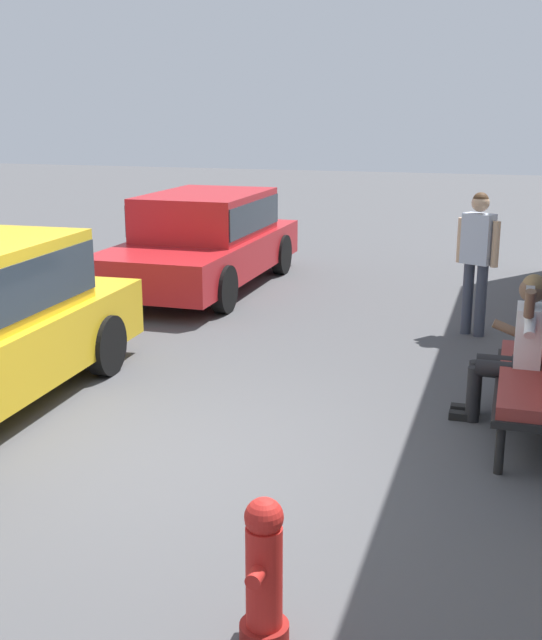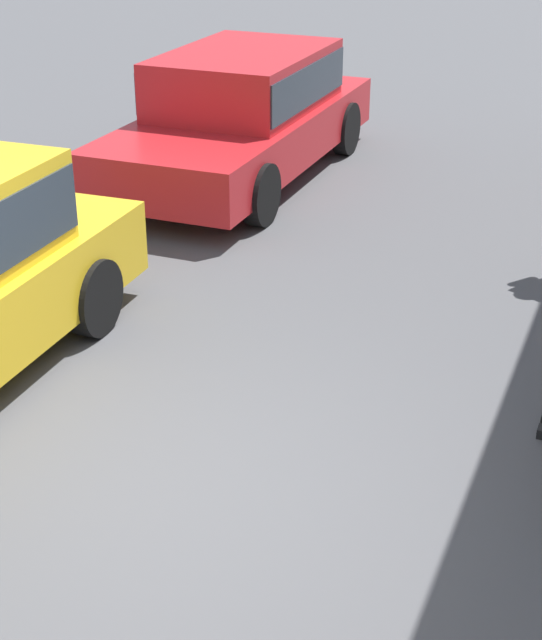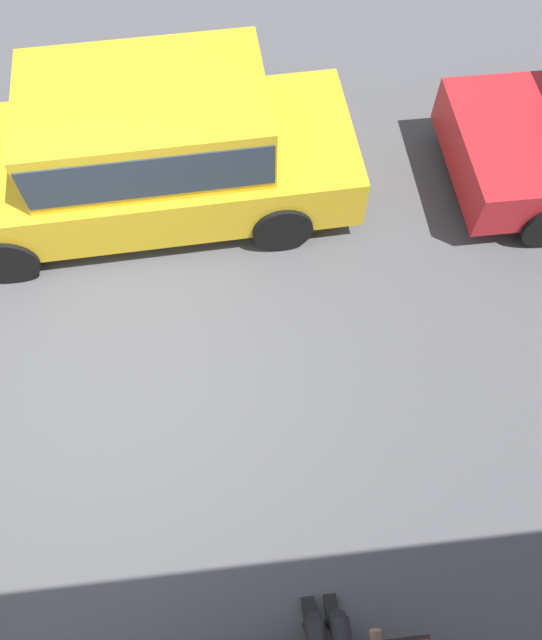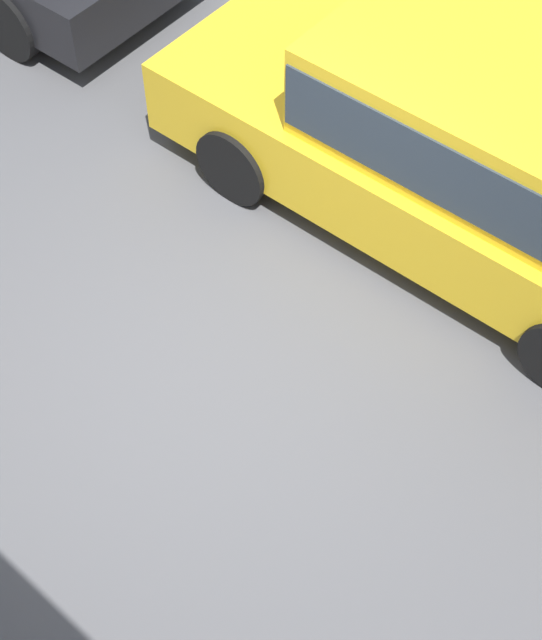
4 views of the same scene
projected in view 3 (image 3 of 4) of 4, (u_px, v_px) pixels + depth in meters
The scene contains 2 objects.
ground_plane at pixel (118, 374), 6.00m from camera, with size 60.00×60.00×0.00m, color #4C4C4F.
parked_car_mid at pixel (142, 147), 6.32m from camera, with size 4.57×1.92×1.53m.
Camera 3 is at (-1.19, 2.60, 5.50)m, focal length 35.00 mm.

